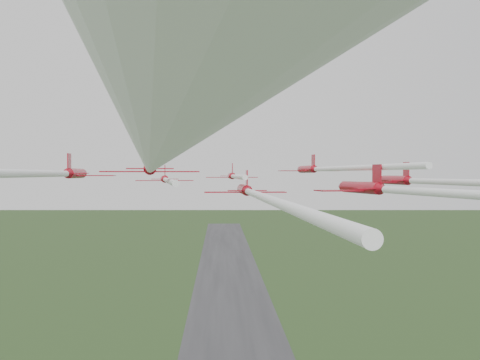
{
  "coord_description": "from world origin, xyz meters",
  "views": [
    {
      "loc": [
        -5.52,
        -74.01,
        59.66
      ],
      "look_at": [
        -2.8,
        5.17,
        58.89
      ],
      "focal_mm": 45.0,
      "sensor_mm": 36.0,
      "label": 1
    }
  ],
  "objects_px": {
    "jet_row2_right": "(326,169)",
    "jet_row3_left": "(47,173)",
    "jet_lead": "(234,176)",
    "jet_row2_left": "(166,180)",
    "jet_row3_mid": "(255,194)",
    "jet_row4_right": "(427,192)",
    "jet_row4_left": "(150,167)",
    "jet_row3_right": "(445,182)"
  },
  "relations": [
    {
      "from": "jet_row2_right",
      "to": "jet_row3_left",
      "type": "xyz_separation_m",
      "value": [
        -29.9,
        -17.13,
        -0.61
      ]
    },
    {
      "from": "jet_lead",
      "to": "jet_row2_left",
      "type": "distance_m",
      "value": 15.97
    },
    {
      "from": "jet_row3_mid",
      "to": "jet_row4_right",
      "type": "height_order",
      "value": "jet_row4_right"
    },
    {
      "from": "jet_row3_mid",
      "to": "jet_lead",
      "type": "bearing_deg",
      "value": 90.75
    },
    {
      "from": "jet_row3_left",
      "to": "jet_row4_left",
      "type": "height_order",
      "value": "jet_row4_left"
    },
    {
      "from": "jet_lead",
      "to": "jet_row2_left",
      "type": "relative_size",
      "value": 0.95
    },
    {
      "from": "jet_lead",
      "to": "jet_row3_left",
      "type": "height_order",
      "value": "jet_row3_left"
    },
    {
      "from": "jet_lead",
      "to": "jet_row3_mid",
      "type": "bearing_deg",
      "value": -88.62
    },
    {
      "from": "jet_lead",
      "to": "jet_row4_right",
      "type": "height_order",
      "value": "jet_lead"
    },
    {
      "from": "jet_row2_left",
      "to": "jet_row3_right",
      "type": "bearing_deg",
      "value": -31.26
    },
    {
      "from": "jet_row3_mid",
      "to": "jet_row3_right",
      "type": "distance_m",
      "value": 20.56
    },
    {
      "from": "jet_row2_left",
      "to": "jet_row2_right",
      "type": "bearing_deg",
      "value": -7.21
    },
    {
      "from": "jet_lead",
      "to": "jet_row3_left",
      "type": "xyz_separation_m",
      "value": [
        -18.64,
        -30.72,
        0.37
      ]
    },
    {
      "from": "jet_row2_left",
      "to": "jet_row4_left",
      "type": "bearing_deg",
      "value": -93.05
    },
    {
      "from": "jet_row2_right",
      "to": "jet_row3_right",
      "type": "distance_m",
      "value": 17.04
    },
    {
      "from": "jet_row2_left",
      "to": "jet_row3_mid",
      "type": "xyz_separation_m",
      "value": [
        10.07,
        -18.34,
        -1.18
      ]
    },
    {
      "from": "jet_row2_left",
      "to": "jet_row3_right",
      "type": "distance_m",
      "value": 33.2
    },
    {
      "from": "jet_row2_right",
      "to": "jet_row3_left",
      "type": "bearing_deg",
      "value": -155.38
    },
    {
      "from": "jet_row4_right",
      "to": "jet_row3_mid",
      "type": "bearing_deg",
      "value": 130.28
    },
    {
      "from": "jet_lead",
      "to": "jet_row3_right",
      "type": "height_order",
      "value": "jet_lead"
    },
    {
      "from": "jet_row4_left",
      "to": "jet_row4_right",
      "type": "bearing_deg",
      "value": 9.0
    },
    {
      "from": "jet_lead",
      "to": "jet_row4_right",
      "type": "xyz_separation_m",
      "value": [
        14.03,
        -42.79,
        -1.06
      ]
    },
    {
      "from": "jet_row4_left",
      "to": "jet_lead",
      "type": "bearing_deg",
      "value": 75.41
    },
    {
      "from": "jet_row4_right",
      "to": "jet_row2_right",
      "type": "bearing_deg",
      "value": 86.76
    },
    {
      "from": "jet_row2_left",
      "to": "jet_row3_mid",
      "type": "relative_size",
      "value": 0.75
    },
    {
      "from": "jet_row3_left",
      "to": "jet_row4_right",
      "type": "height_order",
      "value": "jet_row3_left"
    },
    {
      "from": "jet_row3_mid",
      "to": "jet_row3_right",
      "type": "xyz_separation_m",
      "value": [
        20.06,
        4.39,
        1.09
      ]
    },
    {
      "from": "jet_row2_right",
      "to": "jet_row3_right",
      "type": "bearing_deg",
      "value": -58.85
    },
    {
      "from": "jet_row2_right",
      "to": "jet_row4_left",
      "type": "relative_size",
      "value": 0.67
    },
    {
      "from": "jet_row2_right",
      "to": "jet_row3_mid",
      "type": "xyz_separation_m",
      "value": [
        -10.0,
        -18.07,
        -2.56
      ]
    },
    {
      "from": "jet_row3_left",
      "to": "jet_row4_left",
      "type": "bearing_deg",
      "value": -59.65
    },
    {
      "from": "jet_row3_left",
      "to": "jet_row3_right",
      "type": "bearing_deg",
      "value": 1.66
    },
    {
      "from": "jet_lead",
      "to": "jet_row2_right",
      "type": "relative_size",
      "value": 0.97
    },
    {
      "from": "jet_row2_right",
      "to": "jet_lead",
      "type": "bearing_deg",
      "value": 124.43
    },
    {
      "from": "jet_row3_right",
      "to": "jet_row4_right",
      "type": "relative_size",
      "value": 1.07
    },
    {
      "from": "jet_row3_left",
      "to": "jet_row4_right",
      "type": "distance_m",
      "value": 34.86
    },
    {
      "from": "jet_row3_mid",
      "to": "jet_row4_right",
      "type": "relative_size",
      "value": 1.07
    },
    {
      "from": "jet_lead",
      "to": "jet_row3_right",
      "type": "distance_m",
      "value": 34.61
    },
    {
      "from": "jet_lead",
      "to": "jet_row4_left",
      "type": "relative_size",
      "value": 0.65
    },
    {
      "from": "jet_lead",
      "to": "jet_row4_left",
      "type": "bearing_deg",
      "value": -98.78
    },
    {
      "from": "jet_row2_right",
      "to": "jet_row3_right",
      "type": "relative_size",
      "value": 0.74
    },
    {
      "from": "jet_lead",
      "to": "jet_row2_left",
      "type": "bearing_deg",
      "value": -124.39
    }
  ]
}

